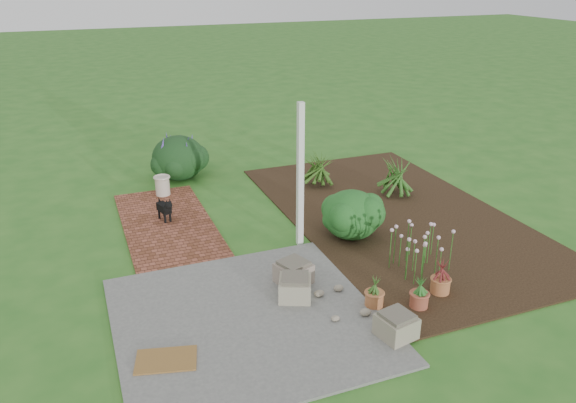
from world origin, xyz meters
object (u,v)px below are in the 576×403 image
object	(u,v)px
stone_trough_near	(396,326)
cream_ceramic_urn	(162,186)
evergreen_shrub	(352,213)
black_dog	(165,208)

from	to	relation	value
stone_trough_near	cream_ceramic_urn	xyz separation A→B (m)	(-1.95, 6.02, 0.05)
cream_ceramic_urn	stone_trough_near	bearing A→B (deg)	-72.03
cream_ceramic_urn	evergreen_shrub	size ratio (longest dim) A/B	0.39
stone_trough_near	black_dog	bearing A→B (deg)	114.49
stone_trough_near	cream_ceramic_urn	bearing A→B (deg)	107.97
cream_ceramic_urn	evergreen_shrub	bearing A→B (deg)	-48.83
stone_trough_near	evergreen_shrub	world-z (taller)	evergreen_shrub
stone_trough_near	cream_ceramic_urn	distance (m)	6.33
cream_ceramic_urn	evergreen_shrub	world-z (taller)	evergreen_shrub
cream_ceramic_urn	evergreen_shrub	distance (m)	4.22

